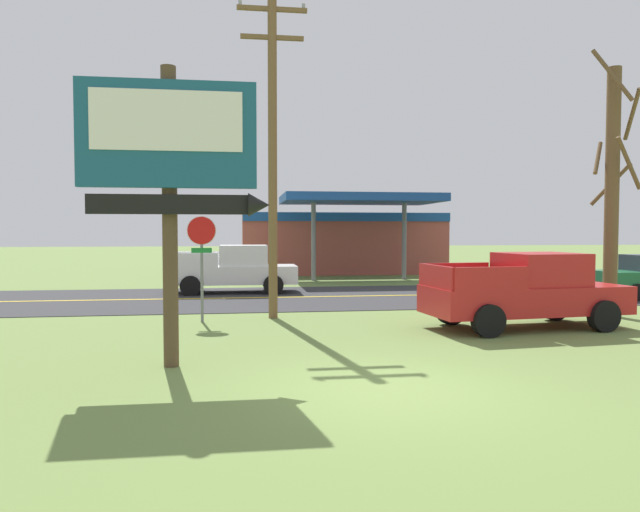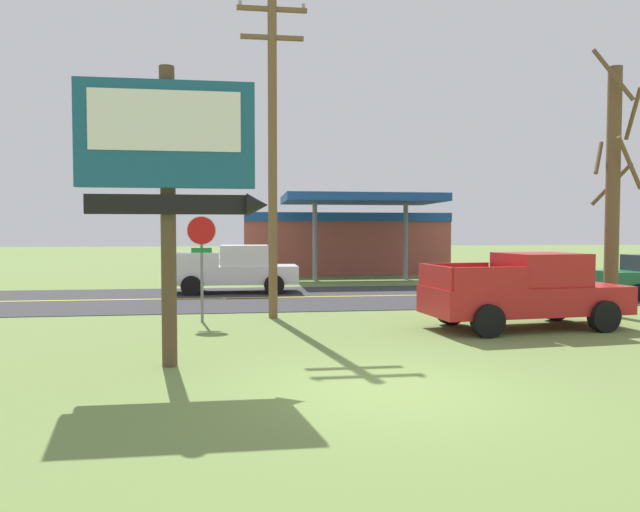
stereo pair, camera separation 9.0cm
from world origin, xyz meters
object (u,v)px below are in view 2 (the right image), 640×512
object	(u,v)px
gas_station	(342,241)
pickup_white_on_road	(235,269)
utility_pole	(273,145)
stop_sign	(202,249)
pickup_red_parked_on_lawn	(527,291)
motel_sign	(171,163)
bare_tree	(613,188)

from	to	relation	value
gas_station	pickup_white_on_road	xyz separation A→B (m)	(-6.38, -11.19, -0.98)
utility_pole	pickup_white_on_road	distance (m)	8.21
utility_pole	stop_sign	bearing A→B (deg)	-165.89
stop_sign	utility_pole	bearing A→B (deg)	14.11
gas_station	pickup_red_parked_on_lawn	xyz separation A→B (m)	(1.28, -20.90, -0.98)
stop_sign	gas_station	world-z (taller)	gas_station
motel_sign	bare_tree	distance (m)	13.12
motel_sign	stop_sign	xyz separation A→B (m)	(0.15, 5.42, -1.74)
gas_station	bare_tree	bearing A→B (deg)	-75.94
bare_tree	pickup_red_parked_on_lawn	world-z (taller)	bare_tree
stop_sign	gas_station	xyz separation A→B (m)	(7.19, 18.74, -0.08)
bare_tree	stop_sign	bearing A→B (deg)	177.74
motel_sign	pickup_white_on_road	xyz separation A→B (m)	(0.96, 12.96, -2.81)
bare_tree	pickup_white_on_road	world-z (taller)	bare_tree
utility_pole	bare_tree	distance (m)	10.11
bare_tree	pickup_white_on_road	bearing A→B (deg)	144.38
utility_pole	pickup_red_parked_on_lawn	bearing A→B (deg)	-22.40
motel_sign	stop_sign	size ratio (longest dim) A/B	1.88
gas_station	pickup_white_on_road	bearing A→B (deg)	-119.70
motel_sign	stop_sign	world-z (taller)	motel_sign
stop_sign	bare_tree	world-z (taller)	bare_tree
motel_sign	stop_sign	bearing A→B (deg)	88.36
motel_sign	gas_station	world-z (taller)	motel_sign
motel_sign	utility_pole	bearing A→B (deg)	69.98
motel_sign	gas_station	size ratio (longest dim) A/B	0.46
motel_sign	bare_tree	size ratio (longest dim) A/B	0.71
utility_pole	gas_station	xyz separation A→B (m)	(5.19, 18.23, -3.06)
pickup_white_on_road	bare_tree	bearing A→B (deg)	-35.62
pickup_white_on_road	motel_sign	bearing A→B (deg)	-94.23
pickup_white_on_road	gas_station	bearing A→B (deg)	60.30
motel_sign	stop_sign	distance (m)	5.69
bare_tree	pickup_red_parked_on_lawn	xyz separation A→B (m)	(-3.53, -1.69, -2.86)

